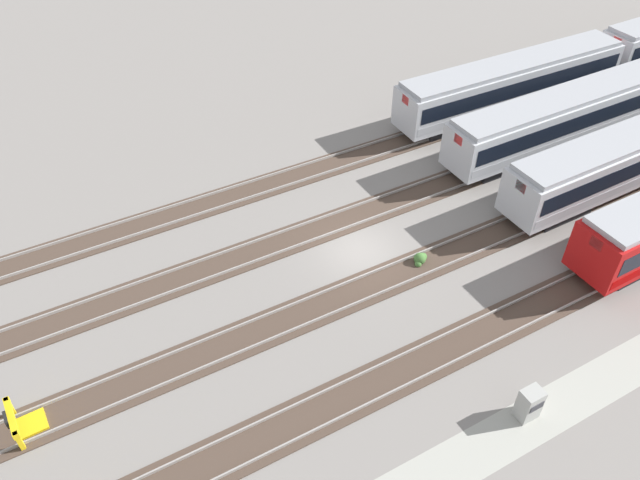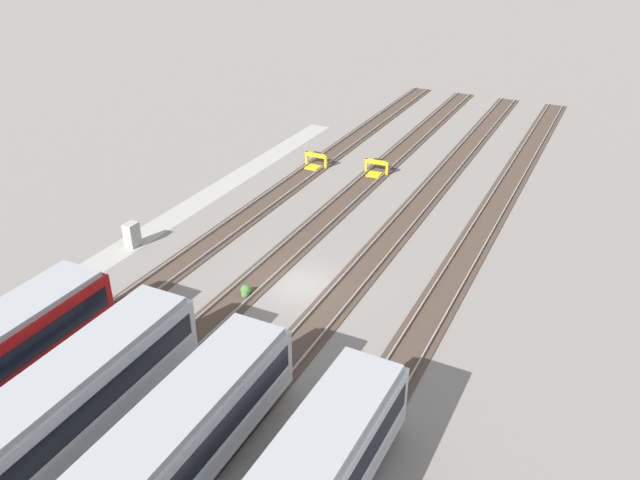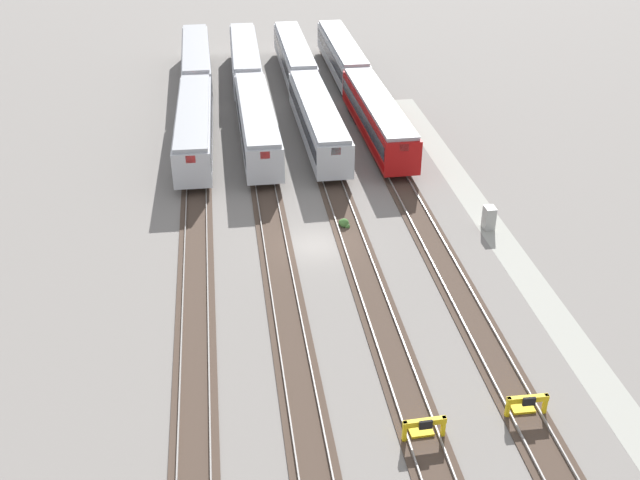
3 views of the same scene
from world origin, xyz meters
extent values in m
plane|color=gray|center=(0.00, 0.00, 0.00)|extent=(400.00, 400.00, 0.00)
cube|color=#9E9E93|center=(0.00, -12.29, 0.00)|extent=(54.00, 2.00, 0.01)
cube|color=#47382D|center=(0.00, -7.68, 0.03)|extent=(90.00, 2.23, 0.06)
cube|color=gray|center=(0.00, -6.96, 0.14)|extent=(90.00, 0.07, 0.15)
cube|color=gray|center=(0.00, -8.40, 0.14)|extent=(90.00, 0.07, 0.15)
cube|color=#47382D|center=(0.00, -2.56, 0.03)|extent=(90.00, 2.24, 0.06)
cube|color=gray|center=(0.00, -1.84, 0.14)|extent=(90.00, 0.07, 0.15)
cube|color=gray|center=(0.00, -3.28, 0.14)|extent=(90.00, 0.07, 0.15)
cube|color=#47382D|center=(0.00, 2.56, 0.03)|extent=(90.00, 2.24, 0.06)
cube|color=gray|center=(0.00, 3.28, 0.14)|extent=(90.00, 0.07, 0.15)
cube|color=gray|center=(0.00, 1.84, 0.14)|extent=(90.00, 0.07, 0.15)
cube|color=#47382D|center=(0.00, 7.68, 0.03)|extent=(90.00, 2.23, 0.06)
cube|color=gray|center=(0.00, 8.40, 0.14)|extent=(90.00, 0.07, 0.15)
cube|color=gray|center=(0.00, 6.96, 0.14)|extent=(90.00, 0.07, 0.15)
cube|color=red|center=(8.15, 7.86, 3.05)|extent=(0.09, 0.70, 0.56)
cube|color=black|center=(11.53, 7.80, 0.35)|extent=(3.64, 2.30, 0.70)
cube|color=red|center=(8.15, -7.76, 3.05)|extent=(0.09, 0.70, 0.56)
cube|color=black|center=(11.53, -7.72, 0.35)|extent=(3.63, 2.28, 0.70)
cube|color=#999BA0|center=(17.11, 2.58, 3.55)|extent=(17.47, 2.61, 0.30)
cube|color=red|center=(8.15, 2.53, 3.05)|extent=(0.08, 0.70, 0.56)
cube|color=black|center=(11.53, 2.55, 0.35)|extent=(3.61, 2.26, 0.70)
cube|color=#B7BABF|center=(17.11, -2.54, 2.05)|extent=(18.03, 3.03, 2.70)
cube|color=black|center=(17.11, -2.54, 2.37)|extent=(17.32, 3.06, 1.08)
cube|color=#A8AAAF|center=(17.11, -2.54, 1.29)|extent=(17.68, 3.06, 0.54)
cube|color=#999BA0|center=(17.11, -2.54, 3.55)|extent=(17.49, 2.75, 0.30)
cube|color=red|center=(8.15, -2.66, 3.05)|extent=(0.09, 0.70, 0.56)
cube|color=black|center=(11.53, -2.61, 0.35)|extent=(3.63, 2.29, 0.70)
cube|color=gold|center=(-17.01, -6.78, 0.57)|extent=(0.18, 0.18, 1.15)
cube|color=gold|center=(-17.03, -8.58, 0.57)|extent=(0.18, 0.18, 1.15)
cube|color=gold|center=(-17.02, -7.68, 1.00)|extent=(0.27, 2.00, 0.30)
cube|color=gold|center=(-16.47, -7.69, 0.09)|extent=(1.11, 1.10, 0.18)
cube|color=black|center=(-17.20, -7.68, 1.00)|extent=(0.13, 0.60, 0.44)
cube|color=gold|center=(-17.87, -1.66, 0.57)|extent=(0.19, 0.19, 1.15)
cube|color=gold|center=(-17.80, -3.46, 0.57)|extent=(0.19, 0.19, 1.15)
cube|color=gold|center=(-17.83, -2.56, 1.00)|extent=(0.32, 2.01, 0.30)
cube|color=gold|center=(-17.29, -2.54, 0.09)|extent=(1.14, 1.12, 0.18)
cube|color=black|center=(-18.01, -2.57, 1.00)|extent=(0.14, 0.60, 0.44)
cube|color=#9E9E99|center=(0.67, -11.95, 0.80)|extent=(0.90, 0.70, 1.60)
cube|color=#333338|center=(0.67, -12.31, 1.04)|extent=(0.70, 0.04, 0.36)
sphere|color=#427033|center=(2.24, -2.32, 0.28)|extent=(0.64, 0.64, 0.64)
sphere|color=#427033|center=(2.54, -2.20, 0.18)|extent=(0.44, 0.44, 0.44)
sphere|color=#427033|center=(2.02, -2.50, 0.14)|extent=(0.36, 0.36, 0.36)
camera|label=1|loc=(-13.84, -20.53, 22.59)|focal=35.00mm
camera|label=2|loc=(26.81, 14.71, 19.41)|focal=35.00mm
camera|label=3|loc=(-41.76, 5.48, 24.62)|focal=42.00mm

